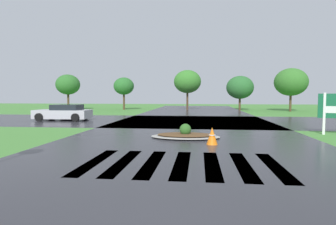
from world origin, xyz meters
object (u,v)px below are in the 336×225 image
at_px(drainage_pipe_stack, 69,115).
at_px(traffic_cone, 212,136).
at_px(car_dark_suv, 64,113).
at_px(median_island, 185,135).

height_order(drainage_pipe_stack, traffic_cone, drainage_pipe_stack).
height_order(car_dark_suv, drainage_pipe_stack, car_dark_suv).
bearing_deg(traffic_cone, median_island, 124.50).
bearing_deg(median_island, car_dark_suv, 141.69).
xyz_separation_m(drainage_pipe_stack, traffic_cone, (11.20, -10.17, -0.07)).
bearing_deg(drainage_pipe_stack, median_island, -40.09).
relative_size(median_island, drainage_pipe_stack, 2.52).
distance_m(drainage_pipe_stack, traffic_cone, 15.13).
bearing_deg(traffic_cone, car_dark_suv, 139.32).
bearing_deg(car_dark_suv, traffic_cone, 138.21).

